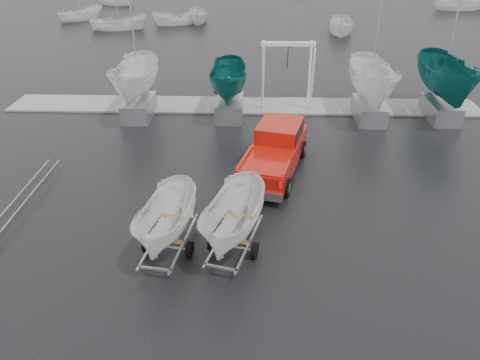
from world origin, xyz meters
TOP-DOWN VIEW (x-y plane):
  - ground_plane at (0.00, 0.00)m, footprint 120.00×120.00m
  - dock at (0.00, 13.00)m, footprint 30.00×3.00m
  - pickup_truck at (1.76, 4.40)m, footprint 3.63×6.60m
  - trailer_hitched at (0.09, -2.04)m, footprint 2.18×3.78m
  - trailer_parked at (-2.27, -2.14)m, footprint 1.90×3.73m
  - boat_hoist at (2.69, 13.00)m, footprint 3.30×2.18m
  - keelboat_0 at (-6.31, 11.00)m, footprint 2.39×3.20m
  - keelboat_1 at (-0.82, 11.20)m, footprint 2.16×3.20m
  - keelboat_2 at (7.55, 11.00)m, footprint 2.44×3.20m
  - keelboat_3 at (11.89, 11.30)m, footprint 2.60×3.20m
  - mast_rack_0 at (-9.00, 1.00)m, footprint 0.56×6.50m
  - moored_boat_0 at (-14.25, 36.39)m, footprint 2.83×2.78m
  - moored_boat_1 at (-8.15, 39.41)m, footprint 3.06×3.03m
  - moored_boat_2 at (9.74, 35.69)m, footprint 2.80×2.85m
  - moored_boat_3 at (27.66, 50.44)m, footprint 3.13×3.06m
  - moored_boat_4 at (-19.16, 52.79)m, footprint 2.85×2.82m
  - moored_boat_6 at (-6.11, 41.06)m, footprint 2.40×2.45m
  - moored_boat_7 at (-20.20, 41.73)m, footprint 3.20×3.20m

SIDE VIEW (x-z plane):
  - ground_plane at x=0.00m, z-range 0.00..0.00m
  - moored_boat_3 at x=27.66m, z-range -5.84..5.85m
  - moored_boat_2 at x=9.74m, z-range -5.62..5.63m
  - moored_boat_0 at x=-14.25m, z-range -5.53..5.54m
  - moored_boat_1 at x=-8.15m, z-range -5.51..5.53m
  - moored_boat_7 at x=-20.20m, z-range -5.48..5.50m
  - moored_boat_4 at x=-19.16m, z-range -5.46..5.48m
  - moored_boat_6 at x=-6.11m, z-range -5.46..5.47m
  - dock at x=0.00m, z-range -0.01..0.11m
  - mast_rack_0 at x=-9.00m, z-range 0.32..0.38m
  - pickup_truck at x=1.76m, z-range 0.05..2.13m
  - boat_hoist at x=2.69m, z-range 0.61..4.73m
  - trailer_parked at x=-2.27m, z-range 0.21..5.14m
  - trailer_hitched at x=0.09m, z-range 0.21..5.43m
  - keelboat_1 at x=-0.82m, z-range -0.03..6.83m
  - keelboat_0 at x=-6.31m, z-range -1.49..9.06m
  - keelboat_2 at x=7.55m, z-range -1.43..9.17m
  - keelboat_3 at x=11.89m, z-range -1.25..9.53m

